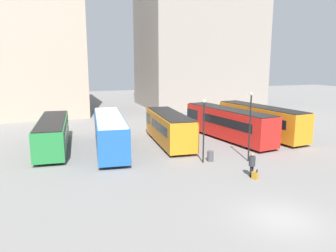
{
  "coord_description": "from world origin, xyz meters",
  "views": [
    {
      "loc": [
        -10.97,
        -12.73,
        8.01
      ],
      "look_at": [
        -1.23,
        13.65,
        2.49
      ],
      "focal_mm": 35.0,
      "sensor_mm": 36.0,
      "label": 1
    }
  ],
  "objects_px": {
    "bus_0": "(53,133)",
    "bus_3": "(227,122)",
    "lamp_post_0": "(250,121)",
    "lamp_post_1": "(204,125)",
    "trash_bin": "(210,156)",
    "bus_2": "(169,127)",
    "suitcase": "(255,175)",
    "bus_1": "(110,131)",
    "traveler": "(252,163)",
    "bus_4": "(260,120)"
  },
  "relations": [
    {
      "from": "bus_0",
      "to": "bus_1",
      "type": "xyz_separation_m",
      "value": [
        4.9,
        -2.3,
        0.21
      ]
    },
    {
      "from": "bus_0",
      "to": "suitcase",
      "type": "distance_m",
      "value": 18.79
    },
    {
      "from": "bus_4",
      "to": "traveler",
      "type": "distance_m",
      "value": 13.88
    },
    {
      "from": "suitcase",
      "to": "trash_bin",
      "type": "bearing_deg",
      "value": -9.84
    },
    {
      "from": "bus_1",
      "to": "lamp_post_0",
      "type": "bearing_deg",
      "value": -120.09
    },
    {
      "from": "trash_bin",
      "to": "traveler",
      "type": "bearing_deg",
      "value": -76.74
    },
    {
      "from": "lamp_post_0",
      "to": "lamp_post_1",
      "type": "distance_m",
      "value": 3.79
    },
    {
      "from": "traveler",
      "to": "lamp_post_0",
      "type": "bearing_deg",
      "value": -51.34
    },
    {
      "from": "bus_1",
      "to": "lamp_post_1",
      "type": "bearing_deg",
      "value": -129.25
    },
    {
      "from": "bus_4",
      "to": "traveler",
      "type": "relative_size",
      "value": 6.94
    },
    {
      "from": "traveler",
      "to": "trash_bin",
      "type": "bearing_deg",
      "value": -7.67
    },
    {
      "from": "bus_3",
      "to": "trash_bin",
      "type": "height_order",
      "value": "bus_3"
    },
    {
      "from": "bus_2",
      "to": "lamp_post_1",
      "type": "bearing_deg",
      "value": -171.57
    },
    {
      "from": "bus_2",
      "to": "traveler",
      "type": "relative_size",
      "value": 5.9
    },
    {
      "from": "bus_4",
      "to": "lamp_post_1",
      "type": "height_order",
      "value": "lamp_post_1"
    },
    {
      "from": "bus_3",
      "to": "trash_bin",
      "type": "xyz_separation_m",
      "value": [
        -5.36,
        -6.54,
        -1.33
      ]
    },
    {
      "from": "bus_0",
      "to": "suitcase",
      "type": "xyz_separation_m",
      "value": [
        12.92,
        -13.58,
        -1.26
      ]
    },
    {
      "from": "lamp_post_0",
      "to": "lamp_post_1",
      "type": "xyz_separation_m",
      "value": [
        -3.66,
        0.93,
        -0.28
      ]
    },
    {
      "from": "bus_2",
      "to": "lamp_post_0",
      "type": "xyz_separation_m",
      "value": [
        4.03,
        -7.86,
        1.68
      ]
    },
    {
      "from": "lamp_post_0",
      "to": "trash_bin",
      "type": "bearing_deg",
      "value": 159.41
    },
    {
      "from": "lamp_post_1",
      "to": "bus_3",
      "type": "bearing_deg",
      "value": 47.76
    },
    {
      "from": "traveler",
      "to": "suitcase",
      "type": "distance_m",
      "value": 0.93
    },
    {
      "from": "bus_3",
      "to": "traveler",
      "type": "bearing_deg",
      "value": 150.56
    },
    {
      "from": "bus_0",
      "to": "bus_2",
      "type": "relative_size",
      "value": 1.14
    },
    {
      "from": "bus_0",
      "to": "bus_3",
      "type": "xyz_separation_m",
      "value": [
        17.33,
        -2.19,
        0.24
      ]
    },
    {
      "from": "lamp_post_0",
      "to": "lamp_post_1",
      "type": "relative_size",
      "value": 1.1
    },
    {
      "from": "bus_1",
      "to": "bus_3",
      "type": "xyz_separation_m",
      "value": [
        12.43,
        0.12,
        0.03
      ]
    },
    {
      "from": "traveler",
      "to": "bus_4",
      "type": "bearing_deg",
      "value": -58.57
    },
    {
      "from": "bus_0",
      "to": "bus_4",
      "type": "relative_size",
      "value": 0.97
    },
    {
      "from": "bus_1",
      "to": "bus_2",
      "type": "relative_size",
      "value": 1.18
    },
    {
      "from": "bus_2",
      "to": "suitcase",
      "type": "distance_m",
      "value": 11.87
    },
    {
      "from": "trash_bin",
      "to": "suitcase",
      "type": "bearing_deg",
      "value": -78.92
    },
    {
      "from": "lamp_post_0",
      "to": "trash_bin",
      "type": "distance_m",
      "value": 4.27
    },
    {
      "from": "bus_2",
      "to": "trash_bin",
      "type": "relative_size",
      "value": 12.16
    },
    {
      "from": "suitcase",
      "to": "lamp_post_1",
      "type": "distance_m",
      "value": 5.71
    },
    {
      "from": "bus_0",
      "to": "traveler",
      "type": "distance_m",
      "value": 18.43
    },
    {
      "from": "traveler",
      "to": "lamp_post_1",
      "type": "relative_size",
      "value": 0.34
    },
    {
      "from": "suitcase",
      "to": "trash_bin",
      "type": "distance_m",
      "value": 4.94
    },
    {
      "from": "bus_2",
      "to": "bus_4",
      "type": "bearing_deg",
      "value": -85.26
    },
    {
      "from": "bus_4",
      "to": "trash_bin",
      "type": "xyz_separation_m",
      "value": [
        -9.49,
        -6.64,
        -1.36
      ]
    },
    {
      "from": "bus_2",
      "to": "lamp_post_0",
      "type": "distance_m",
      "value": 8.99
    },
    {
      "from": "bus_2",
      "to": "bus_4",
      "type": "height_order",
      "value": "bus_4"
    },
    {
      "from": "bus_4",
      "to": "traveler",
      "type": "height_order",
      "value": "bus_4"
    },
    {
      "from": "bus_0",
      "to": "bus_4",
      "type": "distance_m",
      "value": 21.56
    },
    {
      "from": "bus_1",
      "to": "bus_0",
      "type": "bearing_deg",
      "value": 71.72
    },
    {
      "from": "bus_3",
      "to": "suitcase",
      "type": "distance_m",
      "value": 12.31
    },
    {
      "from": "bus_1",
      "to": "trash_bin",
      "type": "xyz_separation_m",
      "value": [
        7.07,
        -6.43,
        -1.3
      ]
    },
    {
      "from": "suitcase",
      "to": "trash_bin",
      "type": "height_order",
      "value": "trash_bin"
    },
    {
      "from": "bus_0",
      "to": "suitcase",
      "type": "relative_size",
      "value": 15.71
    },
    {
      "from": "bus_0",
      "to": "bus_3",
      "type": "distance_m",
      "value": 17.47
    }
  ]
}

